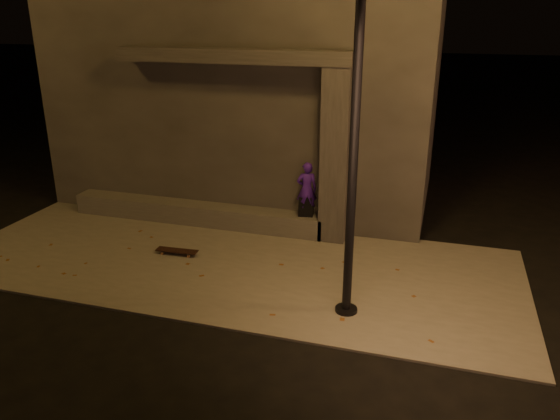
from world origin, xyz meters
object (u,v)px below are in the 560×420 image
(column, at_px, (336,157))
(skateboard, at_px, (177,251))
(street_lamp_0, at_px, (358,58))
(skateboarder, at_px, (307,189))
(backpack, at_px, (306,209))

(column, bearing_deg, skateboard, -148.49)
(column, relative_size, street_lamp_0, 0.51)
(skateboarder, bearing_deg, backpack, -18.80)
(backpack, height_order, skateboard, backpack)
(skateboarder, xyz_separation_m, street_lamp_0, (1.42, -2.91, 2.95))
(street_lamp_0, bearing_deg, column, 105.82)
(column, height_order, street_lamp_0, street_lamp_0)
(column, distance_m, skateboarder, 0.96)
(skateboard, bearing_deg, column, 28.27)
(skateboarder, distance_m, street_lamp_0, 4.38)
(skateboarder, height_order, skateboard, skateboarder)
(skateboarder, bearing_deg, column, 161.20)
(column, xyz_separation_m, skateboarder, (-0.59, 0.00, -0.76))
(skateboard, bearing_deg, backpack, 34.66)
(skateboarder, distance_m, skateboard, 2.98)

